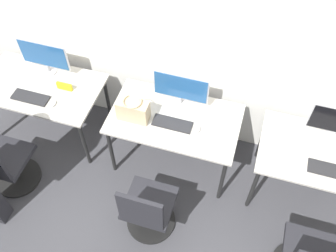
{
  "coord_description": "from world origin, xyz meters",
  "views": [
    {
      "loc": [
        0.59,
        -1.78,
        3.54
      ],
      "look_at": [
        0.0,
        0.14,
        0.88
      ],
      "focal_mm": 40.0,
      "sensor_mm": 36.0,
      "label": 1
    }
  ],
  "objects_px": {
    "keyboard_left": "(31,97)",
    "monitor_center": "(181,89)",
    "mouse_center": "(197,129)",
    "monitor_left": "(44,56)",
    "office_chair_center": "(148,211)",
    "keyboard_right": "(330,170)",
    "mouse_left": "(53,104)",
    "handbag": "(133,110)",
    "keyboard_center": "(172,124)",
    "office_chair_left": "(5,165)"
  },
  "relations": [
    {
      "from": "keyboard_left",
      "to": "office_chair_left",
      "type": "height_order",
      "value": "office_chair_left"
    },
    {
      "from": "mouse_left",
      "to": "keyboard_center",
      "type": "distance_m",
      "value": 1.2
    },
    {
      "from": "monitor_center",
      "to": "keyboard_center",
      "type": "distance_m",
      "value": 0.34
    },
    {
      "from": "handbag",
      "to": "monitor_center",
      "type": "bearing_deg",
      "value": 38.76
    },
    {
      "from": "mouse_left",
      "to": "mouse_center",
      "type": "distance_m",
      "value": 1.44
    },
    {
      "from": "keyboard_left",
      "to": "office_chair_center",
      "type": "relative_size",
      "value": 0.43
    },
    {
      "from": "monitor_left",
      "to": "keyboard_center",
      "type": "height_order",
      "value": "monitor_left"
    },
    {
      "from": "office_chair_left",
      "to": "keyboard_right",
      "type": "height_order",
      "value": "office_chair_left"
    },
    {
      "from": "monitor_left",
      "to": "mouse_center",
      "type": "xyz_separation_m",
      "value": [
        1.69,
        -0.29,
        -0.2
      ]
    },
    {
      "from": "keyboard_center",
      "to": "monitor_center",
      "type": "bearing_deg",
      "value": 90.0
    },
    {
      "from": "monitor_center",
      "to": "keyboard_right",
      "type": "bearing_deg",
      "value": -13.78
    },
    {
      "from": "mouse_left",
      "to": "keyboard_right",
      "type": "distance_m",
      "value": 2.64
    },
    {
      "from": "monitor_center",
      "to": "office_chair_center",
      "type": "bearing_deg",
      "value": -90.47
    },
    {
      "from": "keyboard_left",
      "to": "mouse_center",
      "type": "height_order",
      "value": "mouse_center"
    },
    {
      "from": "keyboard_center",
      "to": "keyboard_right",
      "type": "height_order",
      "value": "same"
    },
    {
      "from": "office_chair_center",
      "to": "keyboard_right",
      "type": "xyz_separation_m",
      "value": [
        1.46,
        0.66,
        0.39
      ]
    },
    {
      "from": "keyboard_left",
      "to": "monitor_center",
      "type": "relative_size",
      "value": 0.71
    },
    {
      "from": "monitor_left",
      "to": "keyboard_right",
      "type": "bearing_deg",
      "value": -7.47
    },
    {
      "from": "office_chair_center",
      "to": "handbag",
      "type": "bearing_deg",
      "value": 117.25
    },
    {
      "from": "keyboard_right",
      "to": "office_chair_center",
      "type": "bearing_deg",
      "value": -155.67
    },
    {
      "from": "keyboard_center",
      "to": "office_chair_center",
      "type": "bearing_deg",
      "value": -90.63
    },
    {
      "from": "monitor_center",
      "to": "office_chair_center",
      "type": "xyz_separation_m",
      "value": [
        -0.01,
        -1.01,
        -0.59
      ]
    },
    {
      "from": "office_chair_center",
      "to": "keyboard_right",
      "type": "height_order",
      "value": "office_chair_center"
    },
    {
      "from": "keyboard_left",
      "to": "keyboard_right",
      "type": "height_order",
      "value": "same"
    },
    {
      "from": "mouse_left",
      "to": "handbag",
      "type": "distance_m",
      "value": 0.83
    },
    {
      "from": "keyboard_right",
      "to": "keyboard_center",
      "type": "bearing_deg",
      "value": 176.62
    },
    {
      "from": "mouse_left",
      "to": "keyboard_center",
      "type": "xyz_separation_m",
      "value": [
        1.19,
        0.11,
        -0.01
      ]
    },
    {
      "from": "handbag",
      "to": "monitor_left",
      "type": "bearing_deg",
      "value": 163.1
    },
    {
      "from": "keyboard_center",
      "to": "mouse_center",
      "type": "bearing_deg",
      "value": 0.06
    },
    {
      "from": "mouse_left",
      "to": "office_chair_center",
      "type": "height_order",
      "value": "office_chair_center"
    },
    {
      "from": "monitor_center",
      "to": "mouse_center",
      "type": "distance_m",
      "value": 0.41
    },
    {
      "from": "keyboard_left",
      "to": "handbag",
      "type": "relative_size",
      "value": 1.26
    },
    {
      "from": "keyboard_left",
      "to": "mouse_center",
      "type": "bearing_deg",
      "value": 3.34
    },
    {
      "from": "keyboard_left",
      "to": "mouse_left",
      "type": "bearing_deg",
      "value": -2.76
    },
    {
      "from": "mouse_center",
      "to": "office_chair_center",
      "type": "height_order",
      "value": "office_chair_center"
    },
    {
      "from": "office_chair_left",
      "to": "keyboard_left",
      "type": "bearing_deg",
      "value": 83.13
    },
    {
      "from": "office_chair_left",
      "to": "office_chair_center",
      "type": "distance_m",
      "value": 1.51
    },
    {
      "from": "mouse_left",
      "to": "monitor_left",
      "type": "bearing_deg",
      "value": 122.06
    },
    {
      "from": "monitor_left",
      "to": "mouse_center",
      "type": "distance_m",
      "value": 1.73
    },
    {
      "from": "mouse_left",
      "to": "keyboard_center",
      "type": "relative_size",
      "value": 0.24
    },
    {
      "from": "keyboard_left",
      "to": "monitor_center",
      "type": "height_order",
      "value": "monitor_center"
    },
    {
      "from": "monitor_left",
      "to": "handbag",
      "type": "bearing_deg",
      "value": -16.9
    },
    {
      "from": "office_chair_left",
      "to": "office_chair_center",
      "type": "relative_size",
      "value": 1.0
    },
    {
      "from": "handbag",
      "to": "keyboard_center",
      "type": "bearing_deg",
      "value": 4.82
    },
    {
      "from": "mouse_left",
      "to": "office_chair_center",
      "type": "xyz_separation_m",
      "value": [
        1.19,
        -0.63,
        -0.39
      ]
    },
    {
      "from": "monitor_center",
      "to": "mouse_center",
      "type": "bearing_deg",
      "value": -48.06
    },
    {
      "from": "monitor_left",
      "to": "handbag",
      "type": "height_order",
      "value": "monitor_left"
    },
    {
      "from": "keyboard_center",
      "to": "mouse_center",
      "type": "relative_size",
      "value": 4.19
    },
    {
      "from": "office_chair_center",
      "to": "handbag",
      "type": "xyz_separation_m",
      "value": [
        -0.37,
        0.71,
        0.49
      ]
    },
    {
      "from": "monitor_left",
      "to": "keyboard_left",
      "type": "bearing_deg",
      "value": -90.0
    }
  ]
}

